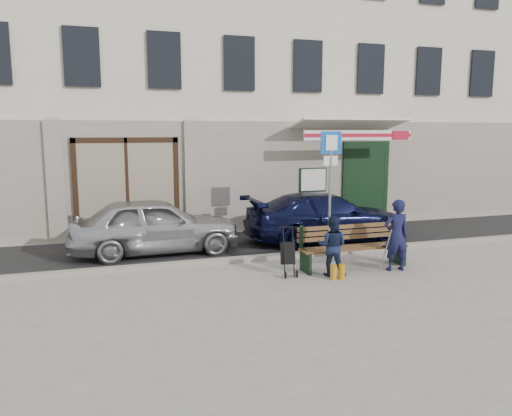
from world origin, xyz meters
name	(u,v)px	position (x,y,z in m)	size (l,w,h in m)	color
ground	(307,277)	(0.00, 0.00, 0.00)	(80.00, 80.00, 0.00)	#9E9991
asphalt_lane	(259,244)	(0.00, 3.10, 0.01)	(60.00, 3.20, 0.01)	#282828
curb	(281,256)	(0.00, 1.50, 0.06)	(60.00, 0.18, 0.12)	#9E9384
building	(212,71)	(0.01, 8.45, 4.97)	(20.00, 8.27, 10.00)	beige
car_silver	(155,225)	(-2.70, 2.90, 0.69)	(1.62, 4.03, 1.37)	#B9B9BE
car_navy	(326,217)	(1.83, 2.95, 0.64)	(1.80, 4.42, 1.28)	black
parking_sign	(330,170)	(1.42, 1.93, 1.98)	(0.54, 0.08, 2.91)	gray
bench	(352,247)	(1.16, 0.31, 0.46)	(2.40, 1.17, 0.98)	brown
man	(396,235)	(1.96, -0.14, 0.76)	(0.55, 0.36, 1.52)	#141538
woman	(332,246)	(0.51, -0.08, 0.62)	(0.60, 0.47, 1.24)	#141D38
stroller	(288,254)	(-0.34, 0.21, 0.44)	(0.33, 0.44, 0.99)	black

